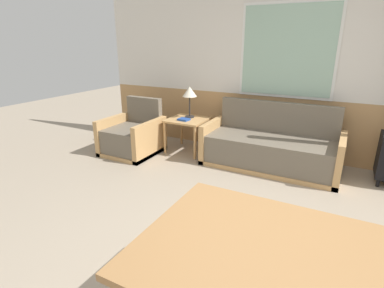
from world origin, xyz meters
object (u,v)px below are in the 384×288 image
Objects in this scene: couch at (270,149)px; side_table at (188,124)px; armchair at (133,137)px; dining_table at (335,283)px; table_lamp at (190,93)px.

couch is 3.14× the size of side_table.
armchair is 3.87m from dining_table.
side_table is 1.20× the size of table_lamp.
dining_table is (2.29, -2.82, 0.21)m from side_table.
side_table is at bearing 178.71° from couch.
side_table is 0.31× the size of dining_table.
couch reaches higher than dining_table.
side_table is (0.75, 0.47, 0.21)m from armchair.
side_table is 3.64m from dining_table.
table_lamp is (0.73, 0.57, 0.68)m from armchair.
table_lamp reaches higher than couch.
couch is 2.21× the size of armchair.
dining_table is (0.94, -2.78, 0.40)m from couch.
armchair is at bearing -142.01° from table_lamp.
couch is at bearing -1.29° from side_table.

